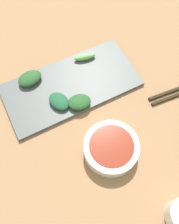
# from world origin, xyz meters

# --- Properties ---
(tabletop) EXTENTS (2.10, 2.10, 0.02)m
(tabletop) POSITION_xyz_m (0.00, 0.00, 0.01)
(tabletop) COLOR #8D6746
(tabletop) RESTS_ON ground
(sauce_bowl) EXTENTS (0.14, 0.14, 0.04)m
(sauce_bowl) POSITION_xyz_m (-0.14, -0.03, 0.04)
(sauce_bowl) COLOR silver
(sauce_bowl) RESTS_ON tabletop
(serving_plate) EXTENTS (0.19, 0.39, 0.01)m
(serving_plate) POSITION_xyz_m (0.09, -0.03, 0.03)
(serving_plate) COLOR #4B4F50
(serving_plate) RESTS_ON tabletop
(broccoli_leafy_0) EXTENTS (0.06, 0.07, 0.03)m
(broccoli_leafy_0) POSITION_xyz_m (0.15, 0.07, 0.05)
(broccoli_leafy_0) COLOR #234C26
(broccoli_leafy_0) RESTS_ON serving_plate
(broccoli_leafy_1) EXTENTS (0.08, 0.06, 0.02)m
(broccoli_leafy_1) POSITION_xyz_m (0.05, 0.03, 0.04)
(broccoli_leafy_1) COLOR #1B4F31
(broccoli_leafy_1) RESTS_ON serving_plate
(broccoli_leafy_2) EXTENTS (0.06, 0.07, 0.02)m
(broccoli_leafy_2) POSITION_xyz_m (0.02, -0.02, 0.04)
(broccoli_leafy_2) COLOR #234F26
(broccoli_leafy_2) RESTS_ON serving_plate
(broccoli_stalk_3) EXTENTS (0.03, 0.07, 0.02)m
(broccoli_stalk_3) POSITION_xyz_m (0.15, -0.10, 0.04)
(broccoli_stalk_3) COLOR #69AF59
(broccoli_stalk_3) RESTS_ON serving_plate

